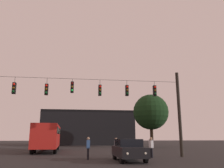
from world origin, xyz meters
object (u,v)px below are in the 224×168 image
object	(u,v)px
pedestrian_crossing_center	(151,145)
pedestrian_near_bus	(151,147)
city_bus	(48,135)
pedestrian_crossing_left	(88,147)
tree_left_silhouette	(151,112)
car_near_right	(129,149)
pedestrian_crossing_right	(116,146)

from	to	relation	value
pedestrian_crossing_center	pedestrian_near_bus	distance (m)	2.08
city_bus	pedestrian_crossing_left	xyz separation A→B (m)	(4.44, -10.49, -0.93)
tree_left_silhouette	pedestrian_crossing_left	bearing A→B (deg)	-118.97
city_bus	tree_left_silhouette	bearing A→B (deg)	32.62
car_near_right	pedestrian_crossing_left	size ratio (longest dim) A/B	2.63
pedestrian_crossing_left	tree_left_silhouette	size ratio (longest dim) A/B	0.19
pedestrian_crossing_left	pedestrian_crossing_right	distance (m)	3.32
pedestrian_crossing_left	pedestrian_crossing_right	size ratio (longest dim) A/B	1.05
city_bus	pedestrian_crossing_left	size ratio (longest dim) A/B	6.70
car_near_right	pedestrian_near_bus	bearing A→B (deg)	45.26
car_near_right	pedestrian_near_bus	size ratio (longest dim) A/B	2.75
car_near_right	pedestrian_crossing_right	distance (m)	3.70
car_near_right	tree_left_silhouette	bearing A→B (deg)	68.77
city_bus	car_near_right	size ratio (longest dim) A/B	2.54
pedestrian_crossing_right	tree_left_silhouette	world-z (taller)	tree_left_silhouette
city_bus	pedestrian_near_bus	xyz separation A→B (m)	(9.70, -9.51, -0.97)
pedestrian_near_bus	tree_left_silhouette	size ratio (longest dim) A/B	0.18
pedestrian_crossing_left	pedestrian_near_bus	world-z (taller)	pedestrian_crossing_left
pedestrian_near_bus	city_bus	bearing A→B (deg)	135.54
tree_left_silhouette	pedestrian_crossing_center	bearing A→B (deg)	-107.45
pedestrian_crossing_center	pedestrian_near_bus	world-z (taller)	pedestrian_crossing_center
pedestrian_crossing_left	tree_left_silhouette	xyz separation A→B (m)	(11.43, 20.64, 4.96)
pedestrian_crossing_right	tree_left_silhouette	distance (m)	21.09
pedestrian_crossing_left	pedestrian_near_bus	distance (m)	5.35
city_bus	tree_left_silhouette	xyz separation A→B (m)	(15.87, 10.16, 4.03)
city_bus	pedestrian_crossing_right	size ratio (longest dim) A/B	7.01
pedestrian_crossing_right	tree_left_silhouette	size ratio (longest dim) A/B	0.18
pedestrian_crossing_center	tree_left_silhouette	bearing A→B (deg)	72.55
city_bus	pedestrian_crossing_right	bearing A→B (deg)	-50.10
pedestrian_crossing_left	car_near_right	bearing A→B (deg)	-27.43
pedestrian_crossing_right	pedestrian_near_bus	distance (m)	3.04
pedestrian_crossing_right	pedestrian_near_bus	bearing A→B (deg)	-24.03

